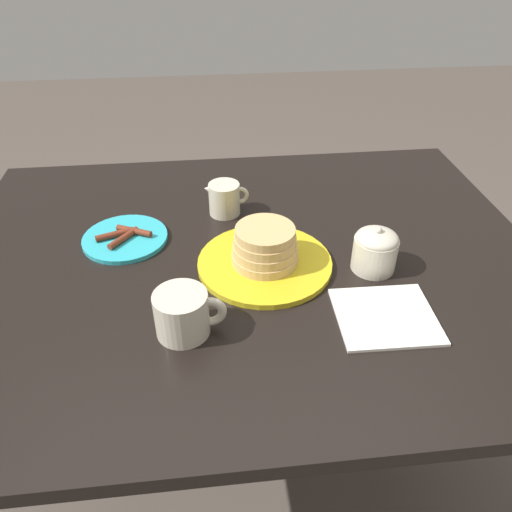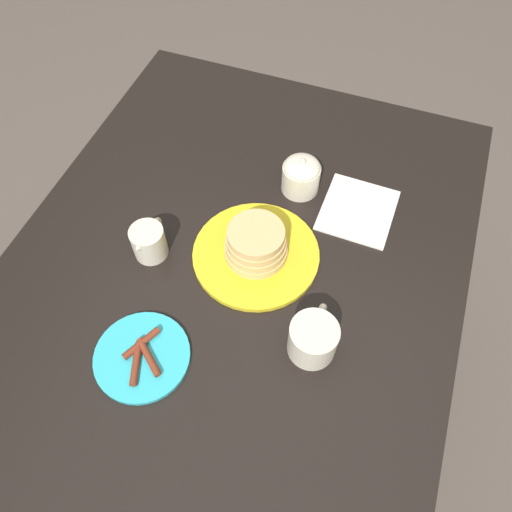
{
  "view_description": "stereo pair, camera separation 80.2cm",
  "coord_description": "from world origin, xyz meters",
  "views": [
    {
      "loc": [
        -0.07,
        -0.84,
        1.38
      ],
      "look_at": [
        0.01,
        -0.04,
        0.8
      ],
      "focal_mm": 35.0,
      "sensor_mm": 36.0,
      "label": 1
    },
    {
      "loc": [
        -0.52,
        -0.24,
        1.67
      ],
      "look_at": [
        0.01,
        -0.04,
        0.8
      ],
      "focal_mm": 35.0,
      "sensor_mm": 36.0,
      "label": 2
    }
  ],
  "objects": [
    {
      "name": "dining_table",
      "position": [
        0.0,
        0.0,
        0.64
      ],
      "size": [
        1.23,
        0.96,
        0.77
      ],
      "color": "black",
      "rests_on": "ground_plane"
    },
    {
      "name": "side_plate_bacon",
      "position": [
        -0.26,
        0.09,
        0.77
      ],
      "size": [
        0.18,
        0.18,
        0.02
      ],
      "color": "#2DADBC",
      "rests_on": "dining_table"
    },
    {
      "name": "pancake_plate",
      "position": [
        0.03,
        -0.04,
        0.8
      ],
      "size": [
        0.27,
        0.27,
        0.09
      ],
      "color": "gold",
      "rests_on": "dining_table"
    },
    {
      "name": "napkin",
      "position": [
        0.23,
        -0.21,
        0.77
      ],
      "size": [
        0.18,
        0.16,
        0.01
      ],
      "color": "silver",
      "rests_on": "dining_table"
    },
    {
      "name": "coffee_mug",
      "position": [
        -0.13,
        -0.21,
        0.81
      ],
      "size": [
        0.12,
        0.09,
        0.08
      ],
      "color": "beige",
      "rests_on": "dining_table"
    },
    {
      "name": "sugar_bowl",
      "position": [
        0.25,
        -0.07,
        0.81
      ],
      "size": [
        0.09,
        0.09,
        0.1
      ],
      "color": "beige",
      "rests_on": "dining_table"
    },
    {
      "name": "ground_plane",
      "position": [
        0.0,
        0.0,
        0.0
      ],
      "size": [
        8.0,
        8.0,
        0.0
      ],
      "primitive_type": "plane",
      "color": "#51473F"
    },
    {
      "name": "creamer_pitcher",
      "position": [
        -0.04,
        0.18,
        0.81
      ],
      "size": [
        0.11,
        0.07,
        0.08
      ],
      "color": "beige",
      "rests_on": "dining_table"
    }
  ]
}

